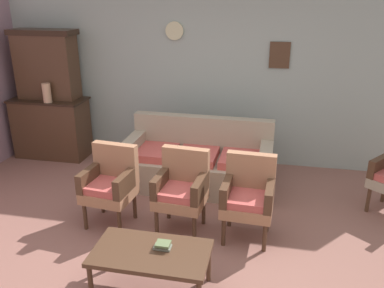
{
  "coord_description": "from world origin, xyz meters",
  "views": [
    {
      "loc": [
        0.84,
        -3.18,
        2.48
      ],
      "look_at": [
        -0.02,
        1.0,
        0.85
      ],
      "focal_mm": 37.5,
      "sensor_mm": 36.0,
      "label": 1
    }
  ],
  "objects_px": {
    "book_stack_on_table": "(162,245)",
    "armchair_row_middle": "(110,182)",
    "armchair_by_doorway": "(182,187)",
    "coffee_table": "(151,255)",
    "side_cabinet": "(52,127)",
    "floral_couch": "(199,163)",
    "armchair_near_couch_end": "(248,194)",
    "vase_on_cabinet": "(47,93)"
  },
  "relations": [
    {
      "from": "vase_on_cabinet",
      "to": "floral_couch",
      "type": "distance_m",
      "value": 2.53
    },
    {
      "from": "floral_couch",
      "to": "armchair_row_middle",
      "type": "bearing_deg",
      "value": -126.17
    },
    {
      "from": "armchair_near_couch_end",
      "to": "coffee_table",
      "type": "bearing_deg",
      "value": -125.58
    },
    {
      "from": "book_stack_on_table",
      "to": "armchair_row_middle",
      "type": "bearing_deg",
      "value": 132.09
    },
    {
      "from": "side_cabinet",
      "to": "armchair_near_couch_end",
      "type": "height_order",
      "value": "side_cabinet"
    },
    {
      "from": "armchair_by_doorway",
      "to": "armchair_near_couch_end",
      "type": "bearing_deg",
      "value": -1.27
    },
    {
      "from": "floral_couch",
      "to": "armchair_by_doorway",
      "type": "xyz_separation_m",
      "value": [
        0.01,
        -1.05,
        0.17
      ]
    },
    {
      "from": "side_cabinet",
      "to": "floral_couch",
      "type": "relative_size",
      "value": 0.6
    },
    {
      "from": "side_cabinet",
      "to": "armchair_by_doorway",
      "type": "xyz_separation_m",
      "value": [
        2.49,
        -1.66,
        0.03
      ]
    },
    {
      "from": "floral_couch",
      "to": "armchair_by_doorway",
      "type": "bearing_deg",
      "value": -89.37
    },
    {
      "from": "vase_on_cabinet",
      "to": "coffee_table",
      "type": "height_order",
      "value": "vase_on_cabinet"
    },
    {
      "from": "book_stack_on_table",
      "to": "armchair_near_couch_end",
      "type": "bearing_deg",
      "value": 56.04
    },
    {
      "from": "armchair_row_middle",
      "to": "armchair_near_couch_end",
      "type": "height_order",
      "value": "same"
    },
    {
      "from": "floral_couch",
      "to": "armchair_row_middle",
      "type": "distance_m",
      "value": 1.36
    },
    {
      "from": "armchair_by_doorway",
      "to": "book_stack_on_table",
      "type": "bearing_deg",
      "value": -86.6
    },
    {
      "from": "armchair_near_couch_end",
      "to": "armchair_by_doorway",
      "type": "bearing_deg",
      "value": 178.73
    },
    {
      "from": "armchair_by_doorway",
      "to": "armchair_near_couch_end",
      "type": "xyz_separation_m",
      "value": [
        0.72,
        -0.02,
        0.0
      ]
    },
    {
      "from": "armchair_by_doorway",
      "to": "armchair_near_couch_end",
      "type": "relative_size",
      "value": 1.0
    },
    {
      "from": "floral_couch",
      "to": "armchair_row_middle",
      "type": "xyz_separation_m",
      "value": [
        -0.8,
        -1.09,
        0.17
      ]
    },
    {
      "from": "armchair_row_middle",
      "to": "armchair_near_couch_end",
      "type": "relative_size",
      "value": 1.0
    },
    {
      "from": "armchair_by_doorway",
      "to": "coffee_table",
      "type": "distance_m",
      "value": 1.06
    },
    {
      "from": "side_cabinet",
      "to": "coffee_table",
      "type": "height_order",
      "value": "side_cabinet"
    },
    {
      "from": "armchair_row_middle",
      "to": "floral_couch",
      "type": "bearing_deg",
      "value": 53.83
    },
    {
      "from": "vase_on_cabinet",
      "to": "armchair_near_couch_end",
      "type": "relative_size",
      "value": 0.32
    },
    {
      "from": "armchair_row_middle",
      "to": "armchair_by_doorway",
      "type": "distance_m",
      "value": 0.81
    },
    {
      "from": "armchair_by_doorway",
      "to": "floral_couch",
      "type": "bearing_deg",
      "value": 90.63
    },
    {
      "from": "armchair_by_doorway",
      "to": "book_stack_on_table",
      "type": "height_order",
      "value": "armchair_by_doorway"
    },
    {
      "from": "floral_couch",
      "to": "armchair_near_couch_end",
      "type": "xyz_separation_m",
      "value": [
        0.73,
        -1.07,
        0.17
      ]
    },
    {
      "from": "armchair_near_couch_end",
      "to": "floral_couch",
      "type": "bearing_deg",
      "value": 124.27
    },
    {
      "from": "floral_couch",
      "to": "armchair_by_doorway",
      "type": "distance_m",
      "value": 1.07
    },
    {
      "from": "coffee_table",
      "to": "book_stack_on_table",
      "type": "xyz_separation_m",
      "value": [
        0.08,
        0.06,
        0.07
      ]
    },
    {
      "from": "floral_couch",
      "to": "armchair_row_middle",
      "type": "height_order",
      "value": "same"
    },
    {
      "from": "armchair_near_couch_end",
      "to": "coffee_table",
      "type": "xyz_separation_m",
      "value": [
        -0.74,
        -1.04,
        -0.12
      ]
    },
    {
      "from": "side_cabinet",
      "to": "vase_on_cabinet",
      "type": "xyz_separation_m",
      "value": [
        0.1,
        -0.18,
        0.61
      ]
    },
    {
      "from": "coffee_table",
      "to": "book_stack_on_table",
      "type": "distance_m",
      "value": 0.13
    },
    {
      "from": "coffee_table",
      "to": "book_stack_on_table",
      "type": "height_order",
      "value": "book_stack_on_table"
    },
    {
      "from": "armchair_by_doorway",
      "to": "armchair_row_middle",
      "type": "bearing_deg",
      "value": -177.56
    },
    {
      "from": "vase_on_cabinet",
      "to": "book_stack_on_table",
      "type": "height_order",
      "value": "vase_on_cabinet"
    },
    {
      "from": "floral_couch",
      "to": "armchair_row_middle",
      "type": "relative_size",
      "value": 2.14
    },
    {
      "from": "armchair_row_middle",
      "to": "armchair_by_doorway",
      "type": "height_order",
      "value": "same"
    },
    {
      "from": "coffee_table",
      "to": "side_cabinet",
      "type": "bearing_deg",
      "value": 132.28
    },
    {
      "from": "side_cabinet",
      "to": "book_stack_on_table",
      "type": "xyz_separation_m",
      "value": [
        2.55,
        -2.65,
        -0.02
      ]
    }
  ]
}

